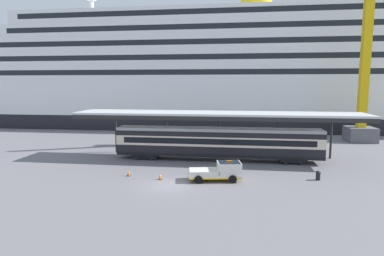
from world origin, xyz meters
name	(u,v)px	position (x,y,z in m)	size (l,w,h in m)	color
ground_plane	(169,185)	(0.00, 0.00, 0.00)	(400.00, 400.00, 0.00)	slate
cruise_ship	(254,75)	(10.04, 47.40, 11.51)	(137.20, 26.08, 35.48)	black
platform_canopy	(218,115)	(3.96, 11.37, 5.75)	(35.97, 5.82, 6.02)	silver
train_carriage	(217,142)	(3.96, 10.94, 2.32)	(25.40, 2.81, 4.11)	black
service_truck	(220,171)	(4.71, 2.30, 0.99)	(5.47, 2.93, 2.02)	silver
traffic_cone_near	(160,176)	(-1.24, 1.75, 0.35)	(0.36, 0.36, 0.71)	black
traffic_cone_mid	(129,173)	(-4.82, 2.57, 0.33)	(0.36, 0.36, 0.67)	black
dockside_crane	(370,47)	(27.37, 27.94, 15.49)	(13.50, 4.40, 51.15)	#595960
quay_bollard	(318,175)	(14.48, 3.76, 0.52)	(0.48, 0.48, 0.96)	black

